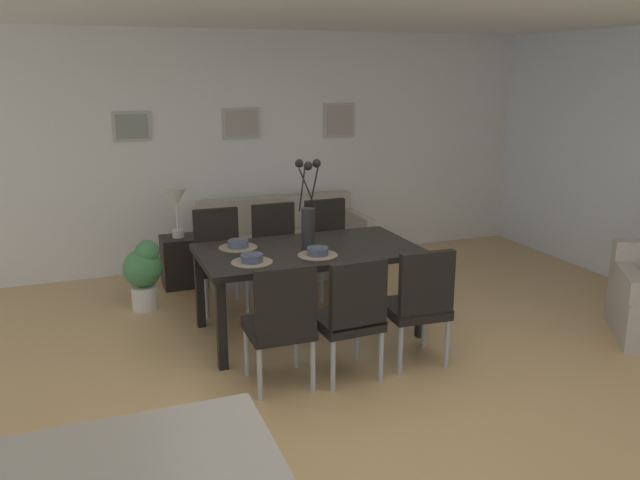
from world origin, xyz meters
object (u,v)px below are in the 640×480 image
(bowl_near_left, at_px, (252,257))
(side_table, at_px, (180,261))
(dining_chair_far_left, at_px, (351,313))
(bowl_far_left, at_px, (318,251))
(table_lamp, at_px, (176,201))
(dining_chair_mid_right, at_px, (329,242))
(framed_picture_left, at_px, (132,126))
(potted_plant, at_px, (144,271))
(centerpiece_vase, at_px, (308,215))
(dining_chair_near_right, at_px, (219,254))
(bowl_near_right, at_px, (238,243))
(framed_picture_center, at_px, (241,123))
(dining_chair_mid_left, at_px, (419,301))
(sofa, at_px, (284,247))
(dining_table, at_px, (308,257))
(framed_picture_right, at_px, (339,120))
(dining_chair_far_right, at_px, (277,247))
(dining_chair_near_left, at_px, (281,320))

(bowl_near_left, bearing_deg, side_table, 99.08)
(dining_chair_far_left, distance_m, bowl_far_left, 0.75)
(bowl_near_left, distance_m, table_lamp, 1.86)
(dining_chair_far_left, relative_size, dining_chair_mid_right, 1.00)
(side_table, relative_size, framed_picture_left, 1.37)
(dining_chair_mid_right, distance_m, potted_plant, 1.81)
(centerpiece_vase, height_order, framed_picture_left, framed_picture_left)
(dining_chair_near_right, distance_m, side_table, 0.82)
(bowl_near_right, height_order, framed_picture_center, framed_picture_center)
(dining_chair_mid_left, xyz_separation_m, framed_picture_center, (-0.56, 3.05, 1.10))
(dining_chair_mid_right, height_order, sofa, dining_chair_mid_right)
(dining_table, height_order, bowl_near_right, bowl_near_right)
(side_table, distance_m, table_lamp, 0.63)
(centerpiece_vase, bearing_deg, bowl_near_left, -157.35)
(dining_chair_near_right, height_order, framed_picture_left, framed_picture_left)
(table_lamp, xyz_separation_m, potted_plant, (-0.41, -0.56, -0.52))
(dining_chair_mid_right, xyz_separation_m, potted_plant, (-1.80, 0.13, -0.14))
(dining_chair_mid_right, xyz_separation_m, framed_picture_center, (-0.55, 1.24, 1.10))
(dining_chair_mid_left, distance_m, table_lamp, 2.88)
(dining_chair_mid_right, bearing_deg, framed_picture_right, 63.63)
(dining_chair_near_right, distance_m, framed_picture_left, 1.79)
(dining_table, relative_size, bowl_near_left, 10.59)
(dining_chair_near_right, distance_m, sofa, 1.22)
(bowl_near_right, distance_m, potted_plant, 1.16)
(bowl_near_left, xyz_separation_m, sofa, (0.86, 1.90, -0.50))
(bowl_near_right, xyz_separation_m, framed_picture_left, (-0.63, 1.94, 0.83))
(dining_chair_far_right, distance_m, sofa, 0.86)
(sofa, relative_size, table_lamp, 3.48)
(side_table, bearing_deg, sofa, 3.45)
(dining_chair_near_right, distance_m, table_lamp, 0.86)
(framed_picture_left, bearing_deg, dining_chair_near_right, -64.79)
(framed_picture_right, bearing_deg, potted_plant, -155.29)
(dining_chair_far_right, bearing_deg, bowl_near_right, -128.46)
(dining_chair_mid_left, bearing_deg, sofa, 95.21)
(framed_picture_right, bearing_deg, centerpiece_vase, -118.37)
(dining_chair_near_right, relative_size, bowl_near_left, 5.41)
(dining_chair_mid_right, bearing_deg, dining_chair_far_right, -179.00)
(bowl_far_left, distance_m, framed_picture_left, 2.78)
(framed_picture_right, bearing_deg, side_table, -164.58)
(sofa, xyz_separation_m, side_table, (-1.16, -0.07, -0.02))
(bowl_near_right, bearing_deg, dining_chair_far_left, -65.30)
(sofa, distance_m, potted_plant, 1.69)
(dining_table, distance_m, dining_chair_near_left, 1.03)
(sofa, relative_size, framed_picture_right, 4.49)
(table_lamp, xyz_separation_m, framed_picture_right, (2.00, 0.55, 0.71))
(dining_chair_mid_right, xyz_separation_m, bowl_far_left, (-0.55, -1.14, 0.27))
(bowl_near_right, height_order, potted_plant, bowl_near_right)
(dining_chair_near_left, xyz_separation_m, bowl_far_left, (0.51, 0.65, 0.27))
(dining_chair_far_right, bearing_deg, dining_chair_far_left, -90.55)
(framed_picture_center, bearing_deg, bowl_far_left, -90.00)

